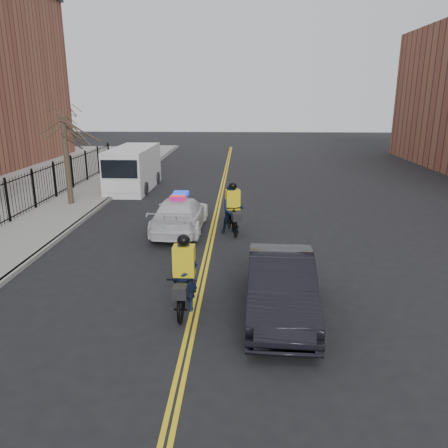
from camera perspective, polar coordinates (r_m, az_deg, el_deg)
ground at (r=12.90m, az=-3.24°, el=-8.69°), size 120.00×120.00×0.00m
center_line_left at (r=20.41m, az=-1.34°, el=0.84°), size 0.10×60.00×0.01m
center_line_right at (r=20.40m, az=-0.89°, el=0.83°), size 0.10×60.00×0.01m
sidewalk at (r=22.13m, az=-20.90°, el=1.16°), size 3.00×60.00×0.15m
curb at (r=21.59m, az=-17.23°, el=1.14°), size 0.20×60.00×0.15m
iron_fence at (r=22.56m, az=-24.64°, el=3.44°), size 0.12×28.00×2.00m
street_tree at (r=23.43m, az=-20.10°, el=10.65°), size 3.20×3.20×4.80m
police_cruiser at (r=18.38m, az=-5.76°, el=1.31°), size 2.11×4.95×1.58m
dark_sedan at (r=11.38m, az=7.46°, el=-8.00°), size 1.88×4.84×1.57m
cargo_van at (r=27.09m, az=-11.83°, el=7.00°), size 2.39×6.04×2.52m
cyclist_near at (r=11.54m, az=-5.16°, el=-7.87°), size 0.80×2.16×2.10m
cyclist_far at (r=17.92m, az=1.14°, el=1.42°), size 1.10×2.20×2.14m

